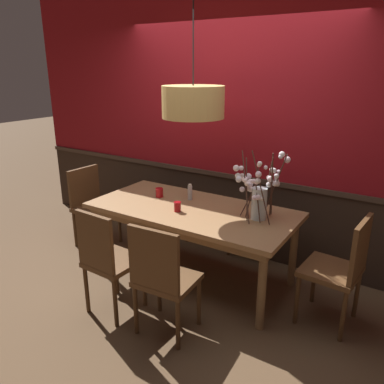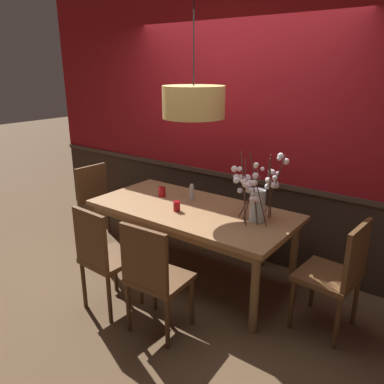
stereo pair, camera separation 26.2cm
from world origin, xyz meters
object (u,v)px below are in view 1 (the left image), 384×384
Objects in this scene: candle_holder_nearer_edge at (177,207)px; chair_near_side_right at (162,275)px; chair_head_west_end at (91,202)px; vase_with_blossoms at (259,194)px; pendant_lamp at (193,102)px; chair_far_side_left at (212,198)px; dining_table at (192,216)px; chair_head_east_end at (341,266)px; chair_near_side_left at (107,258)px; condiment_bottle at (190,192)px; candle_holder_nearer_center at (159,193)px; chair_far_side_right at (254,207)px.

chair_near_side_right is at bearing -64.41° from candle_holder_nearer_edge.
chair_head_west_end reaches higher than candle_holder_nearer_edge.
vase_with_blossoms is 1.01m from pendant_lamp.
chair_far_side_left reaches higher than chair_near_side_right.
candle_holder_nearer_edge reaches higher than dining_table.
chair_near_side_right is 1.00× the size of chair_head_east_end.
vase_with_blossoms reaches higher than chair_near_side_left.
chair_near_side_left reaches higher than chair_near_side_right.
dining_table is 0.98m from chair_far_side_left.
chair_head_east_end is at bearing -6.77° from condiment_bottle.
chair_head_east_end is 0.89m from vase_with_blossoms.
candle_holder_nearer_center is (-1.10, 0.00, -0.18)m from vase_with_blossoms.
chair_far_side_right is at bearing 90.23° from chair_near_side_right.
chair_head_east_end is (2.83, -0.03, 0.01)m from chair_head_west_end.
dining_table is at bearing -10.97° from candle_holder_nearer_center.
vase_with_blossoms is at bearing -65.55° from chair_far_side_right.
chair_near_side_left is 1.55m from pendant_lamp.
candle_holder_nearer_edge is (0.21, 0.74, 0.26)m from chair_near_side_left.
vase_with_blossoms reaches higher than condiment_bottle.
chair_far_side_left is 9.90× the size of candle_holder_nearer_center.
vase_with_blossoms reaches higher than chair_far_side_left.
chair_near_side_right is 1.24m from candle_holder_nearer_center.
chair_head_east_end is at bearing 0.19° from dining_table.
candle_holder_nearer_edge is 0.57× the size of condiment_bottle.
vase_with_blossoms reaches higher than chair_far_side_right.
candle_holder_nearer_center is 0.33m from condiment_bottle.
vase_with_blossoms reaches higher than chair_head_east_end.
chair_far_side_right is 1.44m from chair_head_east_end.
chair_far_side_left is 1.00× the size of chair_head_east_end.
chair_near_side_left is 1.41m from vase_with_blossoms.
chair_near_side_left is at bearing -38.67° from chair_head_west_end.
dining_table is 1.43m from chair_head_west_end.
chair_head_west_end is at bearing -173.02° from condiment_bottle.
chair_head_east_end is 1.87m from pendant_lamp.
vase_with_blossoms is at bearing 18.71° from candle_holder_nearer_edge.
vase_with_blossoms is 0.48× the size of pendant_lamp.
chair_far_side_right is 0.99× the size of chair_near_side_left.
pendant_lamp is at bearing 178.20° from chair_head_east_end.
dining_table is 2.09× the size of chair_near_side_right.
chair_head_east_end is (1.13, 0.87, 0.01)m from chair_near_side_right.
chair_far_side_right reaches higher than candle_holder_nearer_center.
condiment_bottle is at bearing 111.81° from chair_near_side_right.
candle_holder_nearer_edge is at bearing 115.59° from chair_near_side_right.
dining_table is at bearing 107.76° from chair_near_side_right.
dining_table is 2.15× the size of chair_head_west_end.
chair_far_side_right reaches higher than dining_table.
candle_holder_nearer_center is at bearing 174.86° from pendant_lamp.
chair_far_side_right is 9.82× the size of candle_holder_nearer_center.
candle_holder_nearer_center is 0.58× the size of condiment_bottle.
pendant_lamp is at bearing 77.08° from candle_holder_nearer_edge.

